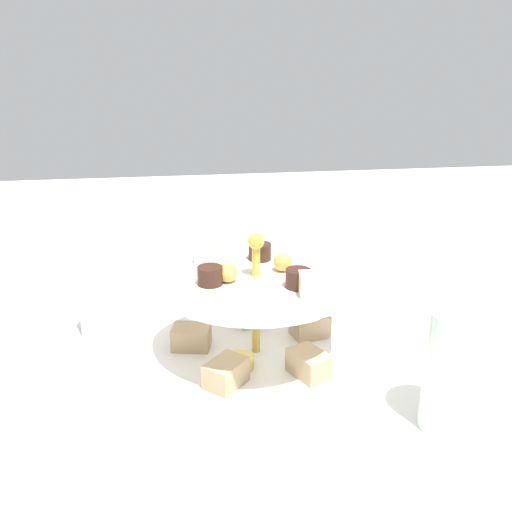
# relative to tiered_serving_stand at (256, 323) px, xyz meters

# --- Properties ---
(ground_plane) EXTENTS (2.40, 2.40, 0.00)m
(ground_plane) POSITION_rel_tiered_serving_stand_xyz_m (-0.00, 0.00, -0.05)
(ground_plane) COLOR silver
(tiered_serving_stand) EXTENTS (0.29, 0.29, 0.17)m
(tiered_serving_stand) POSITION_rel_tiered_serving_stand_xyz_m (0.00, 0.00, 0.00)
(tiered_serving_stand) COLOR white
(tiered_serving_stand) RESTS_ON ground_plane
(water_glass_tall_right) EXTENTS (0.07, 0.07, 0.13)m
(water_glass_tall_right) POSITION_rel_tiered_serving_stand_xyz_m (0.17, 0.18, 0.02)
(water_glass_tall_right) COLOR silver
(water_glass_tall_right) RESTS_ON ground_plane
(water_glass_short_left) EXTENTS (0.06, 0.06, 0.08)m
(water_glass_short_left) POSITION_rel_tiered_serving_stand_xyz_m (-0.25, -0.03, -0.01)
(water_glass_short_left) COLOR silver
(water_glass_short_left) RESTS_ON ground_plane
(teacup_with_saucer) EXTENTS (0.09, 0.09, 0.05)m
(teacup_with_saucer) POSITION_rel_tiered_serving_stand_xyz_m (-0.24, 0.11, -0.03)
(teacup_with_saucer) COLOR white
(teacup_with_saucer) RESTS_ON ground_plane
(butter_knife_right) EXTENTS (0.15, 0.10, 0.00)m
(butter_knife_right) POSITION_rel_tiered_serving_stand_xyz_m (-0.10, 0.28, -0.05)
(butter_knife_right) COLOR silver
(butter_knife_right) RESTS_ON ground_plane
(water_glass_mid_back) EXTENTS (0.06, 0.06, 0.10)m
(water_glass_mid_back) POSITION_rel_tiered_serving_stand_xyz_m (-0.10, -0.20, -0.00)
(water_glass_mid_back) COLOR silver
(water_glass_mid_back) RESTS_ON ground_plane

